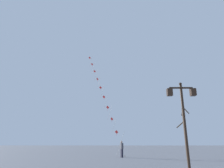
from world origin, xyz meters
TOP-DOWN VIEW (x-y plane):
  - ground_plane at (0.00, 20.00)m, footprint 160.00×160.00m
  - twin_lantern_lamp_post at (2.31, 7.49)m, footprint 1.57×0.28m
  - kite_train at (-3.09, 25.24)m, footprint 5.85×9.68m
  - kite_flyer at (-0.51, 19.31)m, footprint 0.40×0.62m
  - bare_tree at (5.46, 16.17)m, footprint 1.26×1.35m

SIDE VIEW (x-z plane):
  - ground_plane at x=0.00m, z-range 0.00..0.00m
  - kite_flyer at x=-0.51m, z-range 0.05..1.76m
  - bare_tree at x=5.46m, z-range 0.03..5.00m
  - twin_lantern_lamp_post at x=2.31m, z-range 0.93..5.70m
  - kite_train at x=-3.09m, z-range 0.46..17.17m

